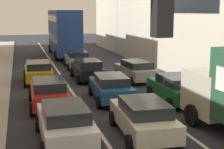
{
  "coord_description": "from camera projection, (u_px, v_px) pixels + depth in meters",
  "views": [
    {
      "loc": [
        -4.76,
        -5.27,
        4.94
      ],
      "look_at": [
        0.0,
        12.0,
        1.6
      ],
      "focal_mm": 54.45,
      "sensor_mm": 36.0,
      "label": 1
    }
  ],
  "objects": [
    {
      "name": "coupe_centre_lane_fourth",
      "position": [
        88.0,
        69.0,
        24.71
      ],
      "size": [
        2.09,
        4.31,
        1.49
      ],
      "rotation": [
        0.0,
        0.0,
        1.58
      ],
      "color": "black",
      "rests_on": "ground"
    },
    {
      "name": "traffic_light_pole",
      "position": [
        42.0,
        88.0,
        5.06
      ],
      "size": [
        3.58,
        0.38,
        5.5
      ],
      "color": "#2D2D33",
      "rests_on": "ground"
    },
    {
      "name": "sedan_centre_lane_second",
      "position": [
        143.0,
        117.0,
        13.53
      ],
      "size": [
        2.25,
        4.39,
        1.49
      ],
      "rotation": [
        0.0,
        0.0,
        1.52
      ],
      "color": "beige",
      "rests_on": "ground"
    },
    {
      "name": "sedan_left_lane_third",
      "position": [
        49.0,
        92.0,
        17.67
      ],
      "size": [
        2.13,
        4.33,
        1.49
      ],
      "rotation": [
        0.0,
        0.0,
        1.55
      ],
      "color": "#A51E1E",
      "rests_on": "ground"
    },
    {
      "name": "sedan_centre_lane_fifth",
      "position": [
        77.0,
        59.0,
        29.98
      ],
      "size": [
        2.15,
        4.35,
        1.49
      ],
      "rotation": [
        0.0,
        0.0,
        1.54
      ],
      "color": "#759EB7",
      "rests_on": "ground"
    },
    {
      "name": "wagon_left_lane_second",
      "position": [
        65.0,
        122.0,
        12.9
      ],
      "size": [
        2.08,
        4.31,
        1.49
      ],
      "rotation": [
        0.0,
        0.0,
        1.58
      ],
      "color": "silver",
      "rests_on": "ground"
    },
    {
      "name": "sedan_right_lane_behind_truck",
      "position": [
        176.0,
        88.0,
        18.69
      ],
      "size": [
        2.15,
        4.34,
        1.49
      ],
      "rotation": [
        0.0,
        0.0,
        1.55
      ],
      "color": "#19592D",
      "rests_on": "ground"
    },
    {
      "name": "lane_stripe_left",
      "position": [
        62.0,
        78.0,
        25.65
      ],
      "size": [
        0.16,
        60.0,
        0.01
      ],
      "primitive_type": "cube",
      "color": "silver",
      "rests_on": "ground"
    },
    {
      "name": "hatchback_centre_lane_third",
      "position": [
        111.0,
        87.0,
        18.9
      ],
      "size": [
        2.27,
        4.4,
        1.49
      ],
      "rotation": [
        0.0,
        0.0,
        1.51
      ],
      "color": "#194C8C",
      "rests_on": "ground"
    },
    {
      "name": "lane_stripe_right",
      "position": [
        106.0,
        75.0,
        26.54
      ],
      "size": [
        0.16,
        60.0,
        0.01
      ],
      "primitive_type": "cube",
      "color": "silver",
      "rests_on": "ground"
    },
    {
      "name": "wagon_right_lane_far",
      "position": [
        136.0,
        70.0,
        24.31
      ],
      "size": [
        2.27,
        4.4,
        1.49
      ],
      "rotation": [
        0.0,
        0.0,
        1.63
      ],
      "color": "gray",
      "rests_on": "ground"
    },
    {
      "name": "bus_mid_queue_primary",
      "position": [
        64.0,
        31.0,
        37.37
      ],
      "size": [
        2.86,
        10.52,
        5.06
      ],
      "rotation": [
        0.0,
        0.0,
        1.56
      ],
      "color": "navy",
      "rests_on": "ground"
    },
    {
      "name": "building_row_right",
      "position": [
        180.0,
        2.0,
        31.59
      ],
      "size": [
        7.2,
        43.9,
        13.28
      ],
      "rotation": [
        0.0,
        0.0,
        -1.57
      ],
      "color": "beige",
      "rests_on": "ground"
    },
    {
      "name": "sedan_left_lane_fourth",
      "position": [
        38.0,
        71.0,
        23.87
      ],
      "size": [
        2.11,
        4.32,
        1.49
      ],
      "rotation": [
        0.0,
        0.0,
        1.56
      ],
      "color": "#B29319",
      "rests_on": "ground"
    }
  ]
}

